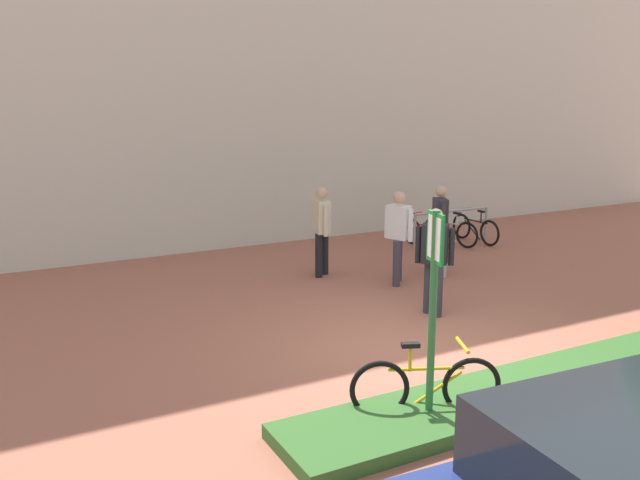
{
  "coord_description": "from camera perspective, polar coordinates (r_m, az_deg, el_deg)",
  "views": [
    {
      "loc": [
        -5.21,
        -7.06,
        3.49
      ],
      "look_at": [
        -0.25,
        2.33,
        1.12
      ],
      "focal_mm": 37.56,
      "sensor_mm": 36.0,
      "label": 1
    }
  ],
  "objects": [
    {
      "name": "person_casual_tan",
      "position": [
        12.29,
        6.69,
        0.72
      ],
      "size": [
        0.37,
        0.58,
        1.72
      ],
      "color": "#383342",
      "rests_on": "ground"
    },
    {
      "name": "person_suited_navy",
      "position": [
        13.16,
        10.17,
        1.4
      ],
      "size": [
        0.39,
        0.56,
        1.72
      ],
      "color": "black",
      "rests_on": "ground"
    },
    {
      "name": "ground_plane",
      "position": [
        9.44,
        8.09,
        -9.24
      ],
      "size": [
        60.0,
        60.0,
        0.0
      ],
      "primitive_type": "plane",
      "color": "#9E5B47"
    },
    {
      "name": "person_shirt_white",
      "position": [
        12.72,
        0.16,
        1.22
      ],
      "size": [
        0.35,
        0.6,
        1.72
      ],
      "color": "black",
      "rests_on": "ground"
    },
    {
      "name": "planter_strip",
      "position": [
        8.62,
        19.03,
        -11.47
      ],
      "size": [
        7.0,
        1.1,
        0.16
      ],
      "primitive_type": "cube",
      "color": "#336028",
      "rests_on": "ground"
    },
    {
      "name": "person_suited_dark",
      "position": [
        10.63,
        9.73,
        -1.25
      ],
      "size": [
        0.46,
        0.45,
        1.72
      ],
      "color": "#2D2D38",
      "rests_on": "ground"
    },
    {
      "name": "bike_at_sign",
      "position": [
        7.55,
        9.03,
        -12.19
      ],
      "size": [
        1.57,
        0.71,
        0.86
      ],
      "color": "black",
      "rests_on": "ground"
    },
    {
      "name": "bollard_steel",
      "position": [
        12.97,
        10.43,
        -1.18
      ],
      "size": [
        0.16,
        0.16,
        0.9
      ],
      "primitive_type": "cylinder",
      "color": "#ADADB2",
      "rests_on": "ground"
    },
    {
      "name": "building_facade",
      "position": [
        15.62,
        -8.62,
        17.99
      ],
      "size": [
        28.0,
        1.2,
        10.0
      ],
      "primitive_type": "cube",
      "color": "beige",
      "rests_on": "ground"
    },
    {
      "name": "bike_rack_cluster",
      "position": [
        15.75,
        11.1,
        0.84
      ],
      "size": [
        2.11,
        1.62,
        0.83
      ],
      "color": "#99999E",
      "rests_on": "ground"
    },
    {
      "name": "parking_sign_post",
      "position": [
        6.97,
        9.65,
        -4.0
      ],
      "size": [
        0.11,
        0.36,
        2.32
      ],
      "color": "#2D7238",
      "rests_on": "ground"
    }
  ]
}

